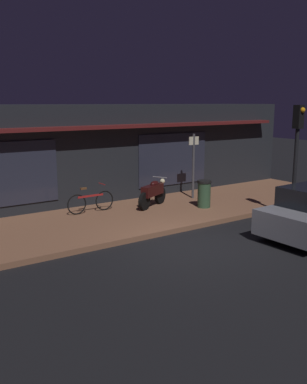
{
  "coord_description": "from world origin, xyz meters",
  "views": [
    {
      "loc": [
        -6.88,
        -8.34,
        3.67
      ],
      "look_at": [
        0.5,
        2.4,
        0.95
      ],
      "focal_mm": 40.22,
      "sensor_mm": 36.0,
      "label": 1
    }
  ],
  "objects_px": {
    "motorcycle": "(153,192)",
    "bicycle_parked": "(91,202)",
    "sign_post": "(193,162)",
    "trash_bin": "(204,194)",
    "traffic_light_pole": "(297,143)"
  },
  "relations": [
    {
      "from": "traffic_light_pole",
      "to": "sign_post",
      "type": "bearing_deg",
      "value": 102.27
    },
    {
      "from": "motorcycle",
      "to": "bicycle_parked",
      "type": "bearing_deg",
      "value": 167.26
    },
    {
      "from": "bicycle_parked",
      "to": "traffic_light_pole",
      "type": "distance_m",
      "value": 6.72
    },
    {
      "from": "bicycle_parked",
      "to": "trash_bin",
      "type": "height_order",
      "value": "trash_bin"
    },
    {
      "from": "motorcycle",
      "to": "bicycle_parked",
      "type": "height_order",
      "value": "motorcycle"
    },
    {
      "from": "motorcycle",
      "to": "trash_bin",
      "type": "distance_m",
      "value": 1.75
    },
    {
      "from": "trash_bin",
      "to": "traffic_light_pole",
      "type": "bearing_deg",
      "value": -60.43
    },
    {
      "from": "bicycle_parked",
      "to": "sign_post",
      "type": "height_order",
      "value": "sign_post"
    },
    {
      "from": "motorcycle",
      "to": "sign_post",
      "type": "height_order",
      "value": "sign_post"
    },
    {
      "from": "sign_post",
      "to": "trash_bin",
      "type": "xyz_separation_m",
      "value": [
        -0.6,
        -1.32,
        -0.89
      ]
    },
    {
      "from": "motorcycle",
      "to": "traffic_light_pole",
      "type": "distance_m",
      "value": 4.93
    },
    {
      "from": "sign_post",
      "to": "bicycle_parked",
      "type": "bearing_deg",
      "value": 176.77
    },
    {
      "from": "trash_bin",
      "to": "traffic_light_pole",
      "type": "distance_m",
      "value": 3.46
    },
    {
      "from": "traffic_light_pole",
      "to": "trash_bin",
      "type": "bearing_deg",
      "value": 119.57
    },
    {
      "from": "motorcycle",
      "to": "sign_post",
      "type": "xyz_separation_m",
      "value": [
        1.98,
        0.25,
        0.86
      ]
    }
  ]
}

